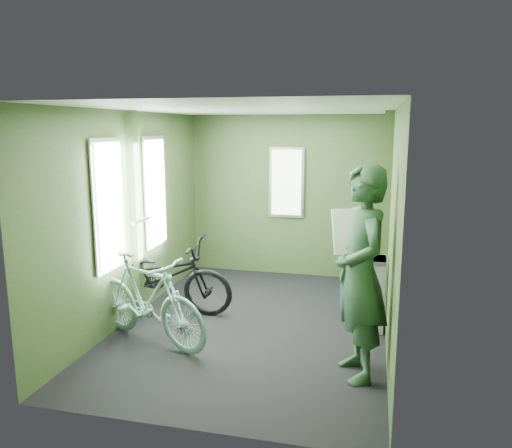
{
  "coord_description": "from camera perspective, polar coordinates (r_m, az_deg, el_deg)",
  "views": [
    {
      "loc": [
        1.22,
        -5.01,
        2.12
      ],
      "look_at": [
        0.0,
        0.1,
        1.1
      ],
      "focal_mm": 35.0,
      "sensor_mm": 36.0,
      "label": 1
    }
  ],
  "objects": [
    {
      "name": "bench_seat",
      "position": [
        6.56,
        12.32,
        -5.33
      ],
      "size": [
        0.6,
        1.01,
        1.04
      ],
      "rotation": [
        0.0,
        0.0,
        0.06
      ],
      "color": "#2D4960",
      "rests_on": "ground"
    },
    {
      "name": "passenger",
      "position": [
        4.29,
        11.87,
        -5.56
      ],
      "size": [
        0.64,
        0.8,
        1.83
      ],
      "rotation": [
        0.0,
        0.0,
        -1.21
      ],
      "color": "#294B2F",
      "rests_on": "ground"
    },
    {
      "name": "waste_box",
      "position": [
        5.48,
        13.26,
        -7.74
      ],
      "size": [
        0.23,
        0.32,
        0.78
      ],
      "primitive_type": "cube",
      "color": "gray",
      "rests_on": "ground"
    },
    {
      "name": "bicycle_mint",
      "position": [
        5.24,
        -12.16,
        -13.12
      ],
      "size": [
        1.63,
        1.09,
        0.97
      ],
      "primitive_type": "imported",
      "rotation": [
        0.0,
        -0.1,
        1.17
      ],
      "color": "#80BCB0",
      "rests_on": "ground"
    },
    {
      "name": "room",
      "position": [
        5.25,
        -0.55,
        3.49
      ],
      "size": [
        4.0,
        4.02,
        2.31
      ],
      "color": "black",
      "rests_on": "ground"
    },
    {
      "name": "bicycle_black",
      "position": [
        6.0,
        -10.67,
        -9.93
      ],
      "size": [
        1.7,
        0.74,
        0.96
      ],
      "primitive_type": "imported",
      "rotation": [
        0.0,
        -0.13,
        1.6
      ],
      "color": "black",
      "rests_on": "ground"
    }
  ]
}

